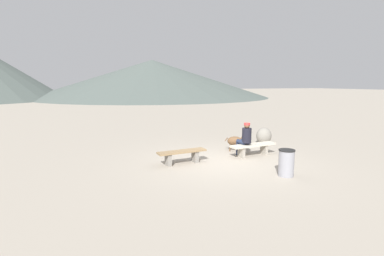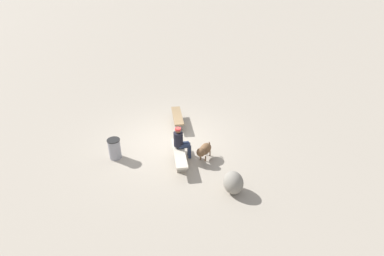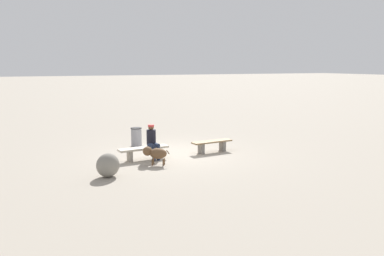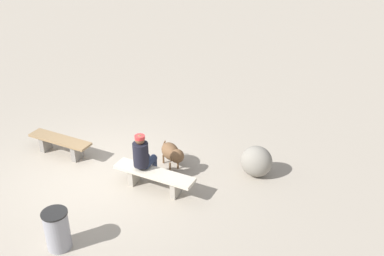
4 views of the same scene
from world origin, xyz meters
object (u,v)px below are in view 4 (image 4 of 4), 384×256
object	(u,v)px
bench_right	(154,176)
dog	(172,153)
trash_bin	(57,230)
boulder	(256,161)
seated_person	(143,155)
bench_left	(60,143)

from	to	relation	value
bench_right	dog	size ratio (longest dim) A/B	2.25
dog	trash_bin	distance (m)	3.13
bench_right	trash_bin	size ratio (longest dim) A/B	2.39
boulder	seated_person	bearing A→B (deg)	-140.73
dog	bench_right	bearing A→B (deg)	-50.10
seated_person	trash_bin	xyz separation A→B (m)	(-0.09, -2.32, -0.32)
dog	boulder	world-z (taller)	boulder
bench_right	dog	world-z (taller)	dog
bench_right	dog	xyz separation A→B (m)	(-0.13, 0.86, 0.08)
dog	trash_bin	size ratio (longest dim) A/B	1.06
bench_left	bench_right	bearing A→B (deg)	-4.43
trash_bin	bench_left	bearing A→B (deg)	135.92
bench_left	seated_person	xyz separation A→B (m)	(2.39, 0.10, 0.39)
bench_left	boulder	bearing A→B (deg)	15.66
seated_person	bench_left	bearing A→B (deg)	175.42
bench_left	bench_right	xyz separation A→B (m)	(2.69, 0.04, 0.02)
dog	boulder	bearing A→B (deg)	54.36
bench_right	boulder	world-z (taller)	boulder
boulder	bench_left	bearing A→B (deg)	-159.06
bench_right	seated_person	world-z (taller)	seated_person
bench_left	dog	xyz separation A→B (m)	(2.56, 0.90, 0.10)
bench_left	trash_bin	xyz separation A→B (m)	(2.29, -2.22, 0.07)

